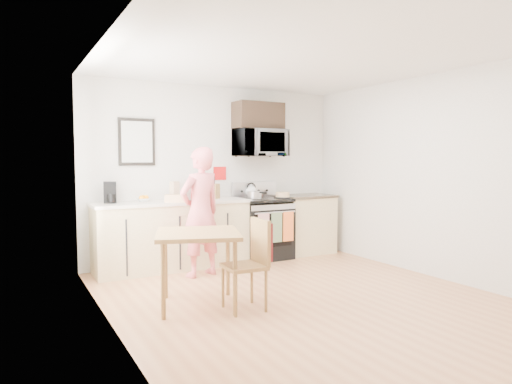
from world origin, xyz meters
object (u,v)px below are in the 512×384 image
range (263,230)px  chair (256,251)px  microwave (260,143)px  dining_table (198,241)px  person (200,212)px  cake (282,195)px

range → chair: size_ratio=1.27×
microwave → dining_table: 2.71m
person → chair: (0.00, -1.47, -0.25)m
chair → cake: size_ratio=3.52×
microwave → person: 1.68m
microwave → person: bearing=-152.6°
range → microwave: microwave is taller
dining_table → chair: (0.49, -0.33, -0.10)m
range → microwave: 1.33m
chair → cake: (1.52, 1.90, 0.38)m
dining_table → cake: size_ratio=3.54×
range → dining_table: 2.43m
person → dining_table: (-0.49, -1.14, -0.15)m
cake → person: bearing=-164.2°
range → chair: range is taller
range → dining_table: range is taller
microwave → person: size_ratio=0.45×
dining_table → cake: 2.57m
person → chair: 1.49m
microwave → dining_table: size_ratio=0.83×
dining_table → chair: bearing=-33.6°
microwave → cake: bearing=-37.2°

